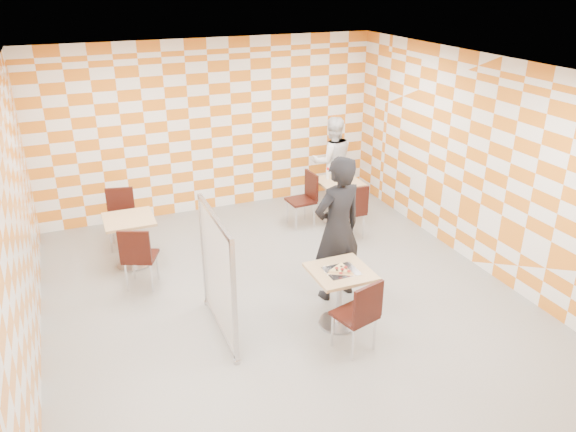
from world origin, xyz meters
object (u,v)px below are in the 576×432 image
object	(u,v)px
chair_second_front	(353,208)
empty_table	(130,233)
chair_empty_near	(138,254)
man_white	(332,161)
chair_second_side	(306,195)
sport_bottle	(328,174)
soda_bottle	(343,174)
main_table	(340,288)
chair_main_front	(361,311)
chair_empty_far	(121,213)
second_table	(338,194)
partition	(218,274)
man_dark	(337,229)

from	to	relation	value
chair_second_front	empty_table	bearing A→B (deg)	172.42
chair_empty_near	man_white	distance (m)	4.19
chair_second_side	chair_empty_near	distance (m)	3.14
sport_bottle	chair_empty_near	bearing A→B (deg)	-160.88
chair_second_front	man_white	bearing A→B (deg)	76.15
chair_second_front	soda_bottle	xyz separation A→B (m)	(0.18, 0.70, 0.31)
chair_second_front	soda_bottle	world-z (taller)	soda_bottle
man_white	main_table	bearing A→B (deg)	74.25
main_table	chair_second_side	size ratio (longest dim) A/B	0.81
chair_empty_near	man_white	bearing A→B (deg)	25.63
chair_main_front	chair_empty_near	world-z (taller)	same
main_table	soda_bottle	xyz separation A→B (m)	(1.45, 2.75, 0.34)
chair_empty_far	chair_main_front	bearing A→B (deg)	-60.94
second_table	soda_bottle	distance (m)	0.35
chair_second_front	chair_empty_far	bearing A→B (deg)	161.08
sport_bottle	second_table	bearing A→B (deg)	-49.86
main_table	chair_main_front	bearing A→B (deg)	-94.17
second_table	chair_main_front	bearing A→B (deg)	-113.00
partition	main_table	bearing A→B (deg)	-15.61
second_table	chair_second_front	size ratio (longest dim) A/B	0.81
second_table	empty_table	world-z (taller)	same
man_dark	soda_bottle	size ratio (longest dim) A/B	8.46
second_table	chair_empty_far	bearing A→B (deg)	172.35
chair_empty_near	soda_bottle	distance (m)	3.73
main_table	chair_main_front	distance (m)	0.59
man_white	sport_bottle	size ratio (longest dim) A/B	8.20
main_table	chair_second_side	xyz separation A→B (m)	(0.81, 2.86, 0.04)
main_table	man_dark	distance (m)	0.82
chair_empty_far	partition	bearing A→B (deg)	-74.82
second_table	chair_empty_near	size ratio (longest dim) A/B	0.81
main_table	man_white	size ratio (longest dim) A/B	0.46
chair_second_front	sport_bottle	distance (m)	0.91
chair_empty_near	man_white	size ratio (longest dim) A/B	0.56
main_table	soda_bottle	world-z (taller)	soda_bottle
man_white	sport_bottle	distance (m)	0.76
main_table	sport_bottle	world-z (taller)	sport_bottle
empty_table	soda_bottle	xyz separation A→B (m)	(3.58, 0.24, 0.34)
chair_second_side	chair_empty_near	world-z (taller)	same
chair_main_front	soda_bottle	bearing A→B (deg)	65.86
chair_main_front	chair_second_front	world-z (taller)	same
chair_empty_far	man_white	bearing A→B (deg)	4.88
chair_empty_near	partition	xyz separation A→B (m)	(0.73, -1.36, 0.25)
empty_table	chair_second_side	xyz separation A→B (m)	(2.94, 0.35, 0.04)
main_table	second_table	xyz separation A→B (m)	(1.38, 2.76, 0.00)
second_table	chair_second_front	bearing A→B (deg)	-98.34
second_table	soda_bottle	size ratio (longest dim) A/B	3.26
chair_empty_far	man_white	distance (m)	3.83
soda_bottle	empty_table	bearing A→B (deg)	-176.09
chair_second_side	man_white	distance (m)	1.12
man_white	second_table	bearing A→B (deg)	80.57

